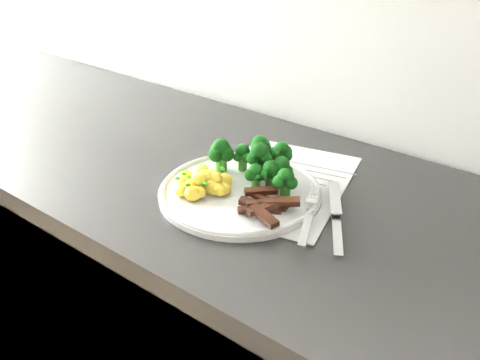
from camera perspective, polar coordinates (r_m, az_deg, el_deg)
The scene contains 7 objects.
recipe_paper at distance 0.96m, azimuth 4.41°, elevation -0.33°, with size 0.29×0.36×0.00m.
plate at distance 0.92m, azimuth 0.00°, elevation -1.20°, with size 0.28×0.28×0.02m.
broccoli at distance 0.93m, azimuth 2.08°, elevation 2.17°, with size 0.19×0.11×0.07m.
potatoes at distance 0.91m, azimuth -3.64°, elevation -0.28°, with size 0.11×0.10×0.04m.
beef_strips at distance 0.85m, azimuth 2.65°, elevation -2.72°, with size 0.10×0.10×0.03m.
fork at distance 0.83m, azimuth 7.37°, elevation -4.02°, with size 0.09×0.17×0.02m.
knife at distance 0.84m, azimuth 10.34°, elevation -4.74°, with size 0.12×0.19×0.02m.
Camera 1 is at (0.32, 1.02, 1.33)m, focal length 39.59 mm.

